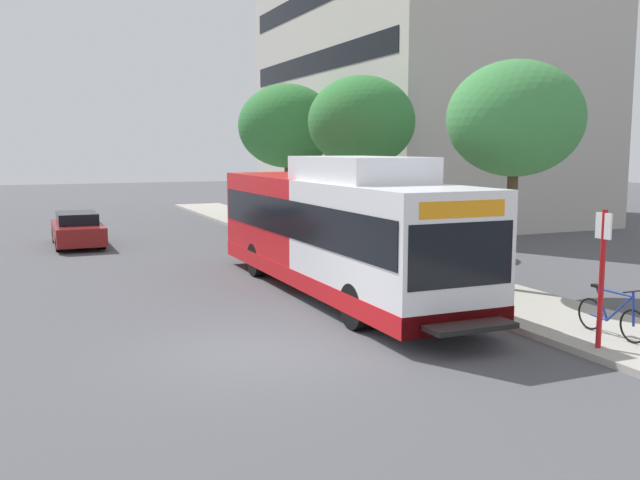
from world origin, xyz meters
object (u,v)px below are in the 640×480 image
object	(u,v)px
street_tree_near_stop	(515,119)
parked_car_far_lane	(78,229)
transit_bus	(335,230)
bicycle_parked	(611,315)
street_tree_mid_block	(361,122)
bus_stop_sign_pole	(602,268)
street_tree_far_block	(287,126)

from	to	relation	value
street_tree_near_stop	parked_car_far_lane	size ratio (longest dim) A/B	1.32
transit_bus	street_tree_near_stop	size ratio (longest dim) A/B	2.06
transit_bus	bicycle_parked	bearing A→B (deg)	-64.73
parked_car_far_lane	street_tree_near_stop	bearing A→B (deg)	-55.67
transit_bus	street_tree_near_stop	world-z (taller)	street_tree_near_stop
street_tree_mid_block	parked_car_far_lane	bearing A→B (deg)	153.07
bus_stop_sign_pole	street_tree_mid_block	bearing A→B (deg)	81.22
street_tree_near_stop	bicycle_parked	bearing A→B (deg)	-103.89
parked_car_far_lane	street_tree_mid_block	bearing A→B (deg)	-26.93
street_tree_mid_block	parked_car_far_lane	size ratio (longest dim) A/B	1.43
bus_stop_sign_pole	bicycle_parked	size ratio (longest dim) A/B	1.48
transit_bus	parked_car_far_lane	xyz separation A→B (m)	(-5.59, 12.39, -1.04)
transit_bus	street_tree_far_block	distance (m)	16.17
bus_stop_sign_pole	street_tree_far_block	distance (m)	22.57
street_tree_far_block	bus_stop_sign_pole	bearing A→B (deg)	-95.60
street_tree_near_stop	street_tree_mid_block	bearing A→B (deg)	88.53
street_tree_mid_block	street_tree_far_block	distance (m)	7.92
bicycle_parked	street_tree_near_stop	world-z (taller)	street_tree_near_stop
street_tree_far_block	parked_car_far_lane	xyz separation A→B (m)	(-9.98, -2.83, -4.25)
parked_car_far_lane	transit_bus	bearing A→B (deg)	-65.74
bicycle_parked	parked_car_far_lane	bearing A→B (deg)	114.61
bicycle_parked	street_tree_far_block	world-z (taller)	street_tree_far_block
street_tree_near_stop	parked_car_far_lane	distance (m)	17.77
street_tree_near_stop	street_tree_far_block	size ratio (longest dim) A/B	0.88
street_tree_near_stop	street_tree_far_block	world-z (taller)	street_tree_far_block
bicycle_parked	street_tree_near_stop	xyz separation A→B (m)	(1.13, 4.56, 4.03)
transit_bus	street_tree_near_stop	bearing A→B (deg)	-24.61
bicycle_parked	street_tree_near_stop	distance (m)	6.19
bus_stop_sign_pole	street_tree_mid_block	world-z (taller)	street_tree_mid_block
bus_stop_sign_pole	transit_bus	bearing A→B (deg)	107.58
transit_bus	parked_car_far_lane	size ratio (longest dim) A/B	2.72
street_tree_near_stop	street_tree_far_block	bearing A→B (deg)	89.31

